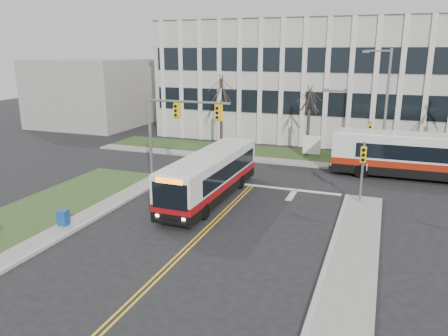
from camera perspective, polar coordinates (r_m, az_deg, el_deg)
ground at (r=22.99m, az=-2.25°, el=-8.01°), size 120.00×120.00×0.00m
sidewalk_west at (r=22.83m, az=-24.10°, el=-9.38°), size 1.20×26.00×0.14m
sidewalk_east at (r=17.05m, az=15.66°, el=-17.17°), size 2.00×26.00×0.14m
sidewalk_cross at (r=35.98m, az=14.62°, el=0.19°), size 44.00×1.60×0.14m
building_lawn at (r=38.69m, az=15.07°, el=1.17°), size 44.00×5.00×0.12m
office_building at (r=49.70m, az=16.96°, el=10.97°), size 40.00×16.00×12.00m
building_annex at (r=57.14m, az=-16.72°, el=9.42°), size 12.00×12.00×8.00m
mast_arm_signal at (r=30.40m, az=-6.96°, el=5.97°), size 6.11×0.38×6.20m
signal_pole_near at (r=27.21m, az=17.67°, el=0.51°), size 0.34×0.39×3.80m
signal_pole_far at (r=35.52m, az=18.45°, el=3.74°), size 0.34×0.39×3.80m
streetlight at (r=35.91m, az=20.19°, el=8.06°), size 2.15×0.25×9.20m
directory_sign at (r=38.25m, az=11.38°, el=2.95°), size 1.50×0.12×2.00m
tree_left at (r=40.25m, az=-0.37°, el=10.09°), size 1.80×1.80×7.70m
tree_mid at (r=38.43m, az=11.10°, el=8.64°), size 1.80×1.80×6.82m
bus_main at (r=27.16m, az=-1.74°, el=-1.13°), size 2.49×10.77×2.86m
bus_cross at (r=34.41m, az=24.05°, el=1.31°), size 12.03×2.74×3.20m
newspaper_box_blue at (r=24.54m, az=-20.25°, el=-6.26°), size 0.54×0.50×0.95m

